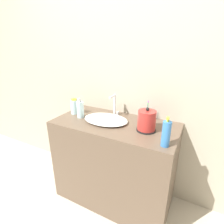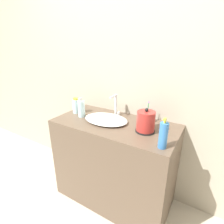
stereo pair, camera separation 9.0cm
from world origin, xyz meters
name	(u,v)px [view 1 (the left image)]	position (x,y,z in m)	size (l,w,h in m)	color
ground_plane	(101,216)	(0.00, 0.00, 0.00)	(12.00, 12.00, 0.00)	#BCB29E
wall_back	(129,71)	(0.00, 0.58, 1.30)	(6.00, 0.04, 2.60)	#ADA38E
vanity_counter	(114,162)	(0.00, 0.28, 0.43)	(1.13, 0.56, 0.87)	brown
sink_basin	(106,119)	(-0.09, 0.27, 0.89)	(0.42, 0.30, 0.04)	silver
faucet	(115,104)	(-0.08, 0.44, 0.98)	(0.06, 0.12, 0.21)	silver
electric_kettle	(147,121)	(0.30, 0.26, 0.95)	(0.16, 0.16, 0.20)	black
toothbrush_cup	(146,117)	(0.24, 0.44, 0.91)	(0.07, 0.07, 0.20)	#2D519E
lotion_bottle	(166,134)	(0.49, 0.09, 0.96)	(0.06, 0.06, 0.22)	#3370B7
shampoo_bottle	(74,106)	(-0.47, 0.30, 0.94)	(0.07, 0.07, 0.16)	silver
mouthwash_bottle	(80,109)	(-0.35, 0.24, 0.95)	(0.07, 0.07, 0.19)	silver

